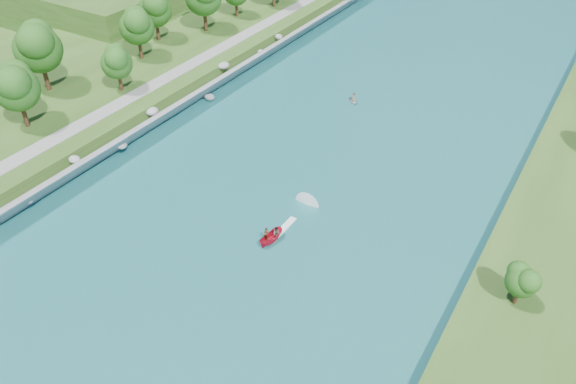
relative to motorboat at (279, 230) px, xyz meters
The scene contains 7 objects.
ground 8.40m from the motorboat, 123.21° to the right, with size 260.00×260.00×0.00m, color #2D5119.
river_water 13.80m from the motorboat, 109.41° to the left, with size 55.00×240.00×0.10m, color #17585A.
berm_west 56.12m from the motorboat, 166.60° to the left, with size 45.00×240.00×3.50m, color #2D5119.
riprap_bank 32.63m from the motorboat, 159.09° to the left, with size 4.64×236.00×4.29m.
riverside_path 39.39m from the motorboat, 160.68° to the left, with size 3.00×200.00×0.10m, color gray.
motorboat is the anchor object (origin of this frame).
raft 37.68m from the motorboat, 101.75° to the left, with size 3.42×3.52×1.70m.
Camera 1 is at (33.39, -37.92, 46.07)m, focal length 35.00 mm.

